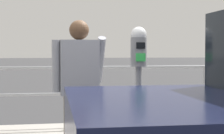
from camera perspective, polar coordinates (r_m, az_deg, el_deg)
The scene contains 3 objects.
parking_meter at distance 4.24m, azimuth 4.07°, elevation 0.55°, with size 0.18×0.19×1.57m.
pedestrian_at_meter at distance 4.19m, azimuth -5.01°, elevation -2.61°, with size 0.60×0.43×1.64m.
background_railing at distance 6.62m, azimuth -2.16°, elevation -2.40°, with size 24.06×0.06×1.04m.
Camera 1 is at (-0.87, -3.76, 1.43)m, focal length 60.03 mm.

